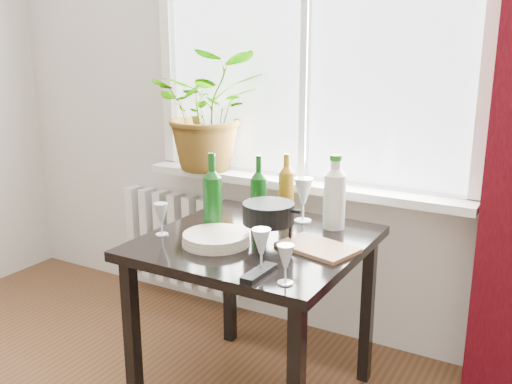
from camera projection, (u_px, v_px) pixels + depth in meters
The scene contains 18 objects.
window at pixel (308, 22), 2.71m from camera, with size 1.72×0.08×1.62m.
windowsill at pixel (298, 183), 2.85m from camera, with size 1.72×0.20×0.04m.
radiator at pixel (184, 240), 3.35m from camera, with size 0.80×0.10×0.55m.
table at pixel (256, 259), 2.34m from camera, with size 0.85×0.85×0.74m.
potted_plant at pixel (210, 110), 3.00m from camera, with size 0.57×0.49×0.63m, color #3A681B.
wine_bottle_left at pixel (212, 192), 2.37m from camera, with size 0.08×0.08×0.34m, color #0C430F, non-canonical shape.
wine_bottle_right at pixel (259, 190), 2.46m from camera, with size 0.07×0.07×0.31m, color #0B3D0D, non-canonical shape.
bottle_amber at pixel (286, 184), 2.60m from camera, with size 0.07×0.07×0.29m, color brown, non-canonical shape.
cleaning_bottle at pixel (335, 191), 2.40m from camera, with size 0.09×0.09×0.33m, color silver, non-canonical shape.
wineglass_front_right at pixel (261, 250), 1.97m from camera, with size 0.07×0.07×0.16m, color silver, non-canonical shape.
wineglass_far_right at pixel (286, 264), 1.87m from camera, with size 0.06×0.06×0.14m, color silver, non-canonical shape.
wineglass_back_center at pixel (303, 199), 2.50m from camera, with size 0.09×0.09×0.20m, color silver, non-canonical shape.
wineglass_back_left at pixel (261, 197), 2.58m from camera, with size 0.08×0.08×0.18m, color silver, non-canonical shape.
wineglass_front_left at pixel (161, 219), 2.33m from camera, with size 0.06×0.06×0.14m, color #AFB5BC, non-canonical shape.
plate_stack at pixel (216, 239), 2.25m from camera, with size 0.27×0.27×0.04m, color beige.
fondue_pot at pixel (268, 222), 2.26m from camera, with size 0.24×0.21×0.16m, color black, non-canonical shape.
tv_remote at pixel (259, 273), 1.95m from camera, with size 0.05×0.17×0.02m, color black.
cutting_board at pixel (317, 247), 2.19m from camera, with size 0.29×0.19×0.02m, color #8B603F.
Camera 1 is at (1.19, -0.35, 1.52)m, focal length 40.00 mm.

